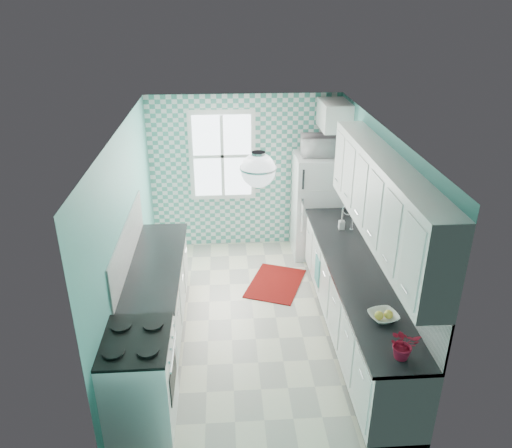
{
  "coord_description": "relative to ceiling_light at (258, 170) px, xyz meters",
  "views": [
    {
      "loc": [
        -0.33,
        -5.38,
        3.9
      ],
      "look_at": [
        0.05,
        0.25,
        1.25
      ],
      "focal_mm": 35.0,
      "sensor_mm": 36.0,
      "label": 1
    }
  ],
  "objects": [
    {
      "name": "upper_cabinets_right",
      "position": [
        1.33,
        0.2,
        -0.42
      ],
      "size": [
        0.33,
        3.2,
        0.9
      ],
      "primitive_type": "cube",
      "color": "white",
      "rests_on": "wall_right"
    },
    {
      "name": "rug",
      "position": [
        0.38,
        1.63,
        -2.32
      ],
      "size": [
        1.01,
        1.18,
        0.02
      ],
      "primitive_type": "cube",
      "rotation": [
        0.0,
        0.0,
        -0.37
      ],
      "color": "#731804",
      "rests_on": "floor"
    },
    {
      "name": "fruit_bowl",
      "position": [
        1.2,
        -0.6,
        -1.35
      ],
      "size": [
        0.34,
        0.34,
        0.07
      ],
      "primitive_type": "imported",
      "rotation": [
        0.0,
        0.0,
        0.23
      ],
      "color": "white",
      "rests_on": "countertop_right"
    },
    {
      "name": "ceiling_light",
      "position": [
        0.0,
        0.0,
        0.0
      ],
      "size": [
        0.34,
        0.34,
        0.35
      ],
      "color": "silver",
      "rests_on": "ceiling"
    },
    {
      "name": "sink",
      "position": [
        1.2,
        1.36,
        -1.39
      ],
      "size": [
        0.44,
        0.37,
        0.53
      ],
      "rotation": [
        0.0,
        0.0,
        -0.05
      ],
      "color": "silver",
      "rests_on": "countertop_right"
    },
    {
      "name": "backsplash_left",
      "position": [
        -1.49,
        0.73,
        -1.13
      ],
      "size": [
        0.02,
        2.15,
        0.51
      ],
      "primitive_type": "cube",
      "color": "white",
      "rests_on": "wall_left"
    },
    {
      "name": "wall_back",
      "position": [
        0.0,
        3.01,
        -1.07
      ],
      "size": [
        3.0,
        0.02,
        2.5
      ],
      "primitive_type": "cube",
      "color": "#54AAA0",
      "rests_on": "floor"
    },
    {
      "name": "dish_towel",
      "position": [
        0.89,
        1.17,
        -1.84
      ],
      "size": [
        0.12,
        0.25,
        0.4
      ],
      "primitive_type": "cube",
      "rotation": [
        0.0,
        0.0,
        -0.39
      ],
      "color": "#5EA793",
      "rests_on": "base_cabinets_right"
    },
    {
      "name": "base_cabinets_left",
      "position": [
        -1.2,
        0.73,
        -1.87
      ],
      "size": [
        0.6,
        2.15,
        0.9
      ],
      "primitive_type": "cube",
      "color": "white",
      "rests_on": "floor"
    },
    {
      "name": "upper_cabinet_fridge",
      "position": [
        1.3,
        2.63,
        -0.07
      ],
      "size": [
        0.4,
        0.74,
        0.4
      ],
      "primitive_type": "cube",
      "color": "white",
      "rests_on": "wall_right"
    },
    {
      "name": "fridge",
      "position": [
        1.11,
        2.58,
        -1.5
      ],
      "size": [
        0.72,
        0.71,
        1.65
      ],
      "rotation": [
        0.0,
        0.0,
        0.01
      ],
      "color": "white",
      "rests_on": "floor"
    },
    {
      "name": "potted_plant",
      "position": [
        1.2,
        -1.17,
        -1.24
      ],
      "size": [
        0.27,
        0.24,
        0.29
      ],
      "primitive_type": "imported",
      "rotation": [
        0.0,
        0.0,
        0.06
      ],
      "color": "#AA171B",
      "rests_on": "countertop_right"
    },
    {
      "name": "countertop_left",
      "position": [
        -1.19,
        0.73,
        -1.4
      ],
      "size": [
        0.63,
        2.15,
        0.04
      ],
      "primitive_type": "cube",
      "color": "black",
      "rests_on": "base_cabinets_left"
    },
    {
      "name": "stove",
      "position": [
        -1.2,
        -0.82,
        -1.81
      ],
      "size": [
        0.65,
        0.81,
        0.98
      ],
      "rotation": [
        0.0,
        0.0,
        0.02
      ],
      "color": "silver",
      "rests_on": "floor"
    },
    {
      "name": "floor",
      "position": [
        0.0,
        0.8,
        -2.33
      ],
      "size": [
        3.0,
        4.4,
        0.02
      ],
      "primitive_type": "cube",
      "color": "#ECE3C3",
      "rests_on": "ground"
    },
    {
      "name": "soap_bottle",
      "position": [
        1.25,
        1.47,
        -1.29
      ],
      "size": [
        0.08,
        0.08,
        0.18
      ],
      "primitive_type": "imported",
      "rotation": [
        0.0,
        0.0,
        -0.03
      ],
      "color": "#7FA5B2",
      "rests_on": "countertop_right"
    },
    {
      "name": "backsplash_right",
      "position": [
        1.49,
        0.4,
        -1.13
      ],
      "size": [
        0.02,
        3.6,
        0.51
      ],
      "primitive_type": "cube",
      "color": "white",
      "rests_on": "wall_right"
    },
    {
      "name": "ceiling",
      "position": [
        0.0,
        0.8,
        0.19
      ],
      "size": [
        3.0,
        4.4,
        0.02
      ],
      "primitive_type": "cube",
      "color": "white",
      "rests_on": "wall_back"
    },
    {
      "name": "countertop_right",
      "position": [
        1.19,
        0.4,
        -1.4
      ],
      "size": [
        0.63,
        3.6,
        0.04
      ],
      "primitive_type": "cube",
      "color": "black",
      "rests_on": "base_cabinets_right"
    },
    {
      "name": "base_cabinets_right",
      "position": [
        1.2,
        0.4,
        -1.87
      ],
      "size": [
        0.6,
        3.6,
        0.9
      ],
      "primitive_type": "cube",
      "color": "white",
      "rests_on": "floor"
    },
    {
      "name": "accent_wall",
      "position": [
        0.0,
        2.99,
        -1.07
      ],
      "size": [
        3.0,
        0.01,
        2.5
      ],
      "primitive_type": "cube",
      "color": "teal",
      "rests_on": "wall_back"
    },
    {
      "name": "microwave",
      "position": [
        1.11,
        2.58,
        -0.52
      ],
      "size": [
        0.56,
        0.4,
        0.3
      ],
      "primitive_type": "imported",
      "rotation": [
        0.0,
        0.0,
        3.1
      ],
      "color": "white",
      "rests_on": "fridge"
    },
    {
      "name": "wall_left",
      "position": [
        -1.51,
        0.8,
        -1.07
      ],
      "size": [
        0.02,
        4.4,
        2.5
      ],
      "primitive_type": "cube",
      "color": "#54AAA0",
      "rests_on": "floor"
    },
    {
      "name": "wall_front",
      "position": [
        0.0,
        -1.41,
        -1.07
      ],
      "size": [
        3.0,
        0.02,
        2.5
      ],
      "primitive_type": "cube",
      "color": "#54AAA0",
      "rests_on": "floor"
    },
    {
      "name": "window",
      "position": [
        -0.35,
        2.96,
        -0.77
      ],
      "size": [
        1.04,
        0.05,
        1.44
      ],
      "color": "white",
      "rests_on": "wall_back"
    },
    {
      "name": "wall_right",
      "position": [
        1.51,
        0.8,
        -1.07
      ],
      "size": [
        0.02,
        4.4,
        2.5
      ],
      "primitive_type": "cube",
      "color": "#54AAA0",
      "rests_on": "floor"
    }
  ]
}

